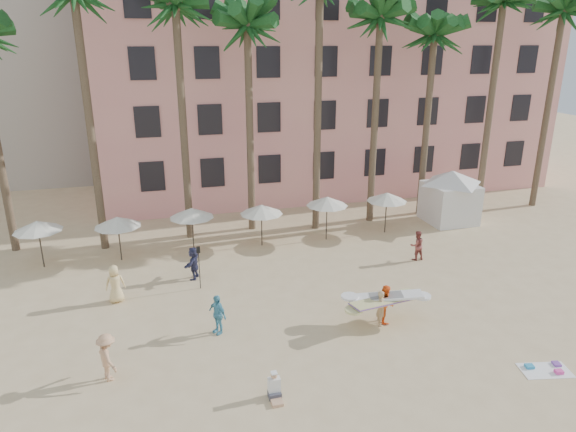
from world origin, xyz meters
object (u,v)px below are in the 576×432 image
at_px(pink_hotel, 321,86).
at_px(cabana, 451,192).
at_px(carrier_yellow, 381,305).
at_px(carrier_white, 386,302).

bearing_deg(pink_hotel, cabana, -68.34).
height_order(carrier_yellow, carrier_white, carrier_white).
distance_m(cabana, carrier_white, 14.57).
bearing_deg(pink_hotel, carrier_yellow, -101.95).
bearing_deg(carrier_white, cabana, 48.15).
bearing_deg(carrier_white, carrier_yellow, -141.99).
bearing_deg(carrier_yellow, carrier_white, 38.01).
xyz_separation_m(cabana, carrier_yellow, (-10.00, -11.06, -1.15)).
height_order(cabana, carrier_yellow, cabana).
relative_size(pink_hotel, cabana, 7.67).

